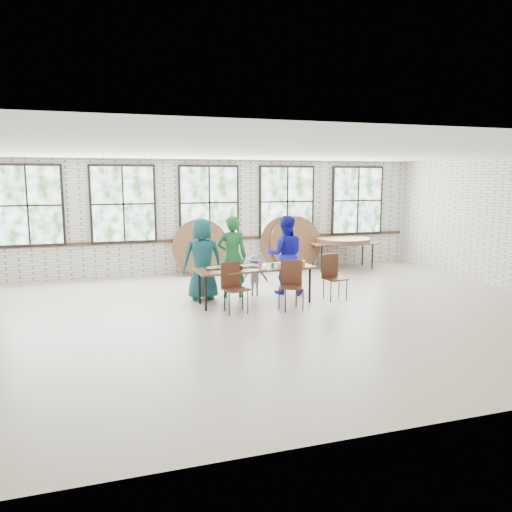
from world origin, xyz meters
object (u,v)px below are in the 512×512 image
Objects in this scene: chair_near_right at (291,281)px; dining_table at (255,270)px; chair_near_left at (233,283)px; storage_table at (343,244)px.

dining_table is at bearing 152.85° from chair_near_right.
chair_near_right is (0.53, -0.64, -0.13)m from dining_table.
chair_near_left is (-0.59, -0.50, -0.13)m from dining_table.
dining_table is 2.58× the size of chair_near_left.
dining_table is 1.32× the size of storage_table.
dining_table and storage_table have the same top height.
chair_near_right is at bearing -53.92° from dining_table.
chair_near_left and chair_near_right have the same top height.
chair_near_left is at bearing -143.71° from dining_table.
dining_table is 0.84m from chair_near_right.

